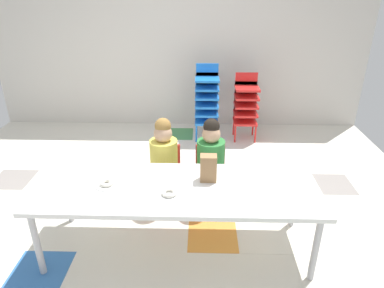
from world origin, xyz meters
name	(u,v)px	position (x,y,z in m)	size (l,w,h in m)	color
ground_plane	(167,206)	(0.00, 0.00, -0.01)	(5.47, 4.52, 0.02)	silver
back_wall	(179,40)	(0.00, 2.26, 1.27)	(5.47, 0.10, 2.54)	beige
craft_table	(177,191)	(0.16, -0.59, 0.55)	(2.20, 0.76, 0.59)	white
seated_child_near_camera	(164,155)	(-0.01, 0.02, 0.55)	(0.32, 0.31, 0.92)	red
seated_child_middle_seat	(211,156)	(0.43, 0.02, 0.55)	(0.32, 0.32, 0.92)	red
kid_chair_blue_stack	(207,99)	(0.41, 1.70, 0.58)	(0.32, 0.30, 1.04)	blue
kid_chair_red_stack	(246,103)	(0.95, 1.70, 0.52)	(0.32, 0.30, 0.92)	red
paper_bag_brown	(208,168)	(0.40, -0.48, 0.70)	(0.13, 0.09, 0.22)	#9E754C
paper_plate_near_edge	(107,185)	(-0.39, -0.59, 0.60)	(0.18, 0.18, 0.01)	white
donut_powdered_on_plate	(107,183)	(-0.39, -0.59, 0.62)	(0.11, 0.11, 0.03)	white
donut_powdered_loose	(169,193)	(0.11, -0.70, 0.61)	(0.12, 0.12, 0.03)	white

